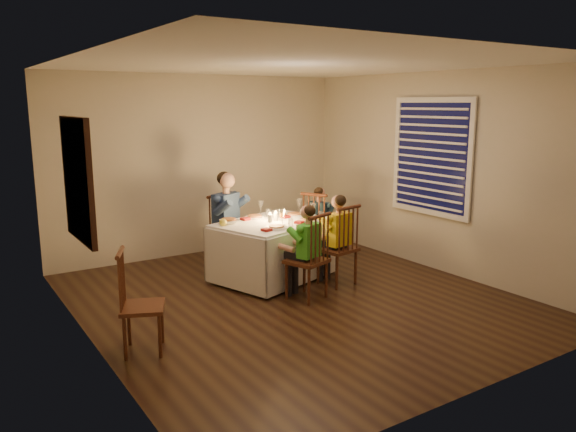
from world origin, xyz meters
TOP-DOWN VIEW (x-y plane):
  - ground at (0.00, 0.00)m, footprint 5.00×5.00m
  - wall_left at (-2.25, 0.00)m, footprint 0.02×5.00m
  - wall_right at (2.25, 0.00)m, footprint 0.02×5.00m
  - wall_back at (0.00, 2.50)m, footprint 4.50×0.02m
  - ceiling at (0.00, 0.00)m, footprint 5.00×5.00m
  - dining_table at (0.20, 0.81)m, footprint 1.66×1.40m
  - chair_adult at (-0.07, 1.52)m, footprint 0.55×0.54m
  - chair_near_left at (0.12, -0.05)m, footprint 0.52×0.50m
  - chair_near_right at (0.73, 0.18)m, footprint 0.47×0.45m
  - chair_end at (1.14, 1.09)m, footprint 0.54×0.55m
  - chair_extra at (-1.90, -0.40)m, footprint 0.50×0.51m
  - adult at (-0.07, 1.52)m, footprint 0.64×0.62m
  - child_green at (0.12, -0.05)m, footprint 0.45×0.43m
  - child_yellow at (0.73, 0.18)m, footprint 0.43×0.41m
  - child_teal at (1.14, 1.09)m, footprint 0.44×0.46m
  - setting_adult at (0.13, 1.13)m, footprint 0.33×0.33m
  - setting_green at (0.03, 0.45)m, footprint 0.33×0.33m
  - setting_yellow at (0.59, 0.60)m, footprint 0.33×0.33m
  - setting_teal at (0.63, 0.98)m, footprint 0.33×0.33m
  - candle_left at (0.15, 0.79)m, footprint 0.06×0.06m
  - candle_right at (0.26, 0.83)m, footprint 0.06×0.06m
  - squash at (-0.44, 0.92)m, footprint 0.09×0.09m
  - orange_fruit at (0.42, 0.93)m, footprint 0.08×0.08m
  - serving_bowl at (-0.33, 0.99)m, footprint 0.23×0.23m
  - wall_mirror at (-2.22, 0.30)m, footprint 0.06×0.95m
  - window_blinds at (2.21, 0.10)m, footprint 0.07×1.34m

SIDE VIEW (x-z plane):
  - ground at x=0.00m, z-range 0.00..0.00m
  - chair_adult at x=-0.07m, z-range -0.50..0.50m
  - chair_near_left at x=0.12m, z-range -0.50..0.50m
  - chair_near_right at x=0.73m, z-range -0.50..0.50m
  - chair_end at x=1.14m, z-range -0.50..0.50m
  - chair_extra at x=-1.90m, z-range -0.47..0.47m
  - adult at x=-0.07m, z-range -0.65..0.65m
  - child_green at x=0.12m, z-range -0.54..0.54m
  - child_yellow at x=0.73m, z-range -0.56..0.56m
  - child_teal at x=1.14m, z-range -0.53..0.53m
  - dining_table at x=0.20m, z-range 0.17..0.88m
  - setting_adult at x=0.13m, z-range 0.74..0.76m
  - setting_green at x=0.03m, z-range 0.74..0.76m
  - setting_yellow at x=0.59m, z-range 0.74..0.76m
  - setting_teal at x=0.63m, z-range 0.74..0.76m
  - serving_bowl at x=-0.33m, z-range 0.74..0.79m
  - orange_fruit at x=0.42m, z-range 0.74..0.82m
  - squash at x=-0.44m, z-range 0.74..0.83m
  - candle_left at x=0.15m, z-range 0.74..0.84m
  - candle_right at x=0.26m, z-range 0.74..0.84m
  - wall_left at x=-2.25m, z-range 0.00..2.60m
  - wall_right at x=2.25m, z-range 0.00..2.60m
  - wall_back at x=0.00m, z-range 0.00..2.60m
  - wall_mirror at x=-2.22m, z-range 0.92..2.08m
  - window_blinds at x=2.21m, z-range 0.73..2.27m
  - ceiling at x=0.00m, z-range 2.60..2.60m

